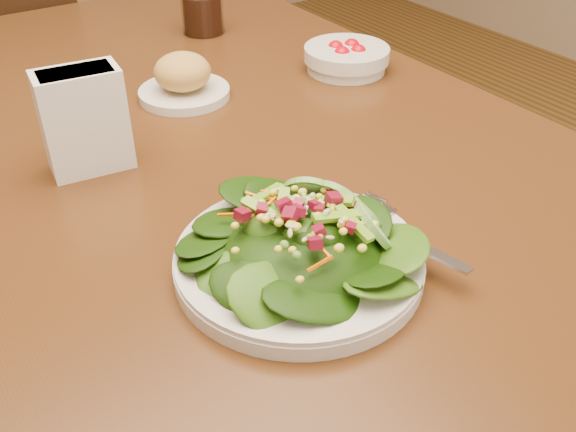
% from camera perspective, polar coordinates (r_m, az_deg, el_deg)
% --- Properties ---
extents(dining_table, '(0.90, 1.40, 0.75)m').
position_cam_1_polar(dining_table, '(1.00, -7.45, 2.50)').
color(dining_table, '#422010').
rests_on(dining_table, ground_plane).
extents(chair_far, '(0.45, 0.46, 0.92)m').
position_cam_1_polar(chair_far, '(1.85, -23.98, 9.90)').
color(chair_far, black).
rests_on(chair_far, ground_plane).
extents(salad_plate, '(0.27, 0.26, 0.08)m').
position_cam_1_polar(salad_plate, '(0.66, 1.64, -2.56)').
color(salad_plate, silver).
rests_on(salad_plate, dining_table).
extents(bread_plate, '(0.14, 0.14, 0.07)m').
position_cam_1_polar(bread_plate, '(1.04, -9.30, 11.85)').
color(bread_plate, silver).
rests_on(bread_plate, dining_table).
extents(tomato_bowl, '(0.15, 0.15, 0.05)m').
position_cam_1_polar(tomato_bowl, '(1.14, 5.22, 13.83)').
color(tomato_bowl, silver).
rests_on(tomato_bowl, dining_table).
extents(drinking_glass, '(0.08, 0.08, 0.15)m').
position_cam_1_polar(drinking_glass, '(1.32, -7.69, 18.43)').
color(drinking_glass, silver).
rests_on(drinking_glass, dining_table).
extents(napkin_holder, '(0.11, 0.07, 0.13)m').
position_cam_1_polar(napkin_holder, '(0.85, -17.70, 8.28)').
color(napkin_holder, white).
rests_on(napkin_holder, dining_table).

